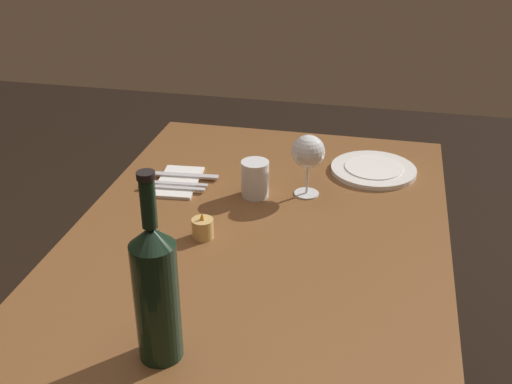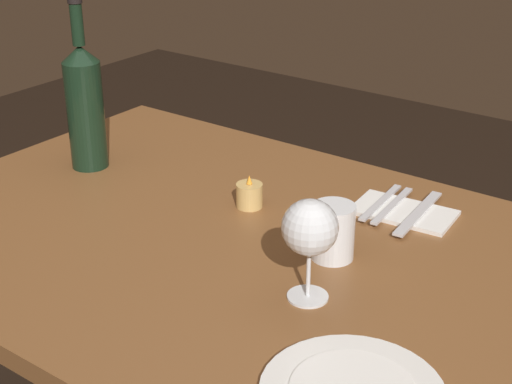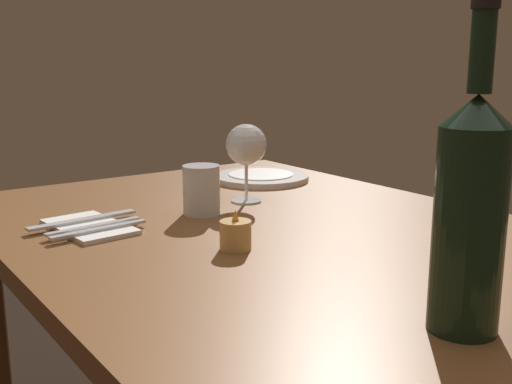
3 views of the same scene
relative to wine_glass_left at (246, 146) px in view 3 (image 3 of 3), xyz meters
The scene contains 10 objects.
dining_table 0.32m from the wine_glass_left, 159.19° to the left, with size 1.30×0.90×0.74m.
wine_glass_left is the anchor object (origin of this frame).
wine_bottle 0.69m from the wine_glass_left, 166.10° to the left, with size 0.08×0.08×0.37m.
water_tumbler 0.16m from the wine_glass_left, 105.11° to the left, with size 0.07×0.07×0.10m.
votive_candle 0.35m from the wine_glass_left, 142.26° to the left, with size 0.05×0.05×0.07m.
dinner_plate 0.27m from the wine_glass_left, 43.58° to the right, with size 0.24×0.24×0.02m.
folded_napkin 0.38m from the wine_glass_left, 91.75° to the left, with size 0.20×0.13×0.01m.
fork_inner 0.38m from the wine_glass_left, 95.74° to the left, with size 0.03×0.18×0.00m.
fork_outer 0.38m from the wine_glass_left, 99.67° to the left, with size 0.03×0.18×0.00m.
table_knife 0.37m from the wine_glass_left, 86.95° to the left, with size 0.04×0.21×0.00m.
Camera 3 is at (-0.85, 0.66, 1.05)m, focal length 43.24 mm.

